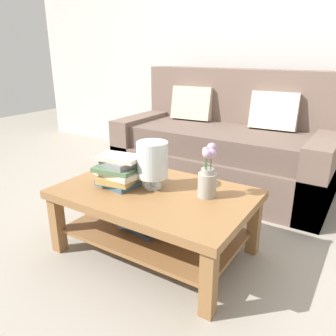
% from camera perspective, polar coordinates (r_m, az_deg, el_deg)
% --- Properties ---
extents(ground_plane, '(10.00, 10.00, 0.00)m').
position_cam_1_polar(ground_plane, '(2.50, 2.17, -9.83)').
color(ground_plane, gray).
extents(back_wall, '(6.40, 0.12, 2.70)m').
position_cam_1_polar(back_wall, '(3.70, 16.43, 20.75)').
color(back_wall, '#BCB7B2').
rests_on(back_wall, ground).
extents(couch, '(1.91, 0.90, 1.06)m').
position_cam_1_polar(couch, '(3.16, 9.65, 3.44)').
color(couch, brown).
rests_on(couch, ground).
extents(coffee_table, '(1.17, 0.76, 0.42)m').
position_cam_1_polar(coffee_table, '(2.07, -2.34, -6.79)').
color(coffee_table, olive).
rests_on(coffee_table, ground).
extents(book_stack_main, '(0.30, 0.25, 0.19)m').
position_cam_1_polar(book_stack_main, '(2.09, -8.35, -0.55)').
color(book_stack_main, '#3D6075').
rests_on(book_stack_main, coffee_table).
extents(glass_hurricane_vase, '(0.19, 0.19, 0.29)m').
position_cam_1_polar(glass_hurricane_vase, '(2.01, -2.66, 1.28)').
color(glass_hurricane_vase, silver).
rests_on(glass_hurricane_vase, coffee_table).
extents(flower_pitcher, '(0.11, 0.11, 0.32)m').
position_cam_1_polar(flower_pitcher, '(1.91, 6.79, -1.20)').
color(flower_pitcher, '#9E998E').
rests_on(flower_pitcher, coffee_table).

